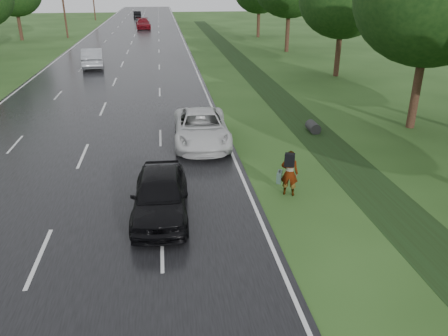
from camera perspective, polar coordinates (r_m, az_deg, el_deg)
name	(u,v)px	position (r m, az deg, el deg)	size (l,w,h in m)	color
ground	(40,258)	(13.86, -22.95, -10.80)	(220.00, 220.00, 0.00)	#254518
road	(130,46)	(56.73, -12.16, 15.31)	(14.00, 180.00, 0.04)	black
edge_stripe_east	(185,45)	(56.68, -5.09, 15.74)	(0.12, 180.00, 0.01)	silver
edge_stripe_west	(73,47)	(57.58, -19.09, 14.73)	(0.12, 180.00, 0.01)	silver
center_line	(130,46)	(56.73, -12.16, 15.34)	(0.12, 180.00, 0.01)	silver
drainage_ditch	(273,93)	(31.67, 6.43, 9.75)	(2.20, 120.00, 0.56)	black
pedestrian	(289,172)	(16.12, 8.47, -0.57)	(0.85, 0.88, 1.74)	#A5998C
white_pickup	(201,128)	(21.21, -2.99, 5.28)	(2.57, 5.57, 1.55)	silver
dark_sedan	(160,194)	(14.66, -8.32, -3.44)	(1.82, 4.53, 1.54)	black
silver_sedan	(93,58)	(42.84, -16.80, 13.62)	(1.81, 5.20, 1.71)	#9A9CA3
far_car_red	(143,24)	(77.50, -10.51, 18.05)	(2.25, 5.54, 1.61)	maroon
far_car_dark	(137,15)	(100.51, -11.29, 19.05)	(1.52, 4.37, 1.44)	black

